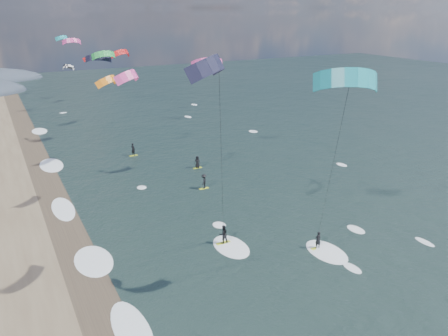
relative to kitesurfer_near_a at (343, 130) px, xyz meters
name	(u,v)px	position (x,y,z in m)	size (l,w,h in m)	color
ground	(331,332)	(-2.68, -3.40, -11.66)	(260.00, 260.00, 0.00)	black
wet_sand_strip	(96,300)	(-14.68, 6.60, -11.66)	(3.00, 240.00, 0.00)	#382D23
kitesurfer_near_a	(343,130)	(0.00, 0.00, 0.00)	(7.58, 8.94, 16.01)	#C8DA26
kitesurfer_near_b	(223,135)	(-5.75, 4.93, -0.83)	(6.94, 9.10, 16.62)	#C8DA26
far_kitesurfers	(184,168)	(0.13, 25.62, -10.82)	(6.65, 15.68, 1.77)	#C8DA26
bg_kite_field	(104,55)	(-2.56, 49.09, 0.23)	(13.36, 67.42, 7.55)	#D83F8C
shoreline_surf	(97,262)	(-13.48, 11.35, -11.66)	(2.40, 79.40, 0.11)	white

